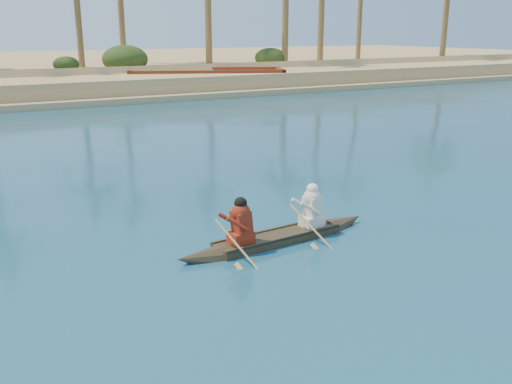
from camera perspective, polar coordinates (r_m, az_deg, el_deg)
canoe at (r=11.60m, az=2.18°, el=-3.88°), size 4.61×0.95×1.26m
barge_right at (r=40.85m, az=-4.89°, el=10.94°), size 11.14×7.42×1.77m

